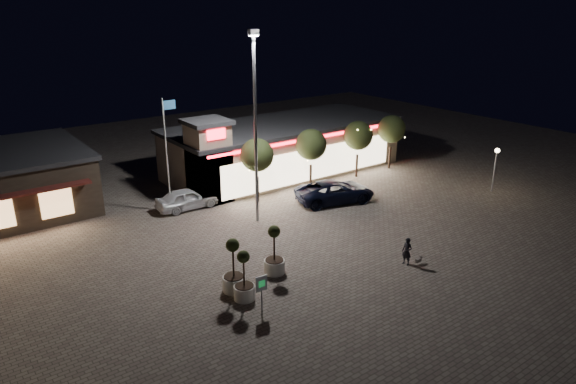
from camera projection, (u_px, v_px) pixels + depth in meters
ground at (308, 276)px, 27.55m from camera, size 90.00×90.00×0.00m
retail_building at (280, 148)px, 44.06m from camera, size 20.40×8.40×6.10m
floodlight_pole at (255, 118)px, 32.32m from camera, size 0.60×0.40×12.38m
flagpole at (167, 146)px, 34.70m from camera, size 0.95×0.10×8.00m
lamp_post_east at (496, 161)px, 39.37m from camera, size 0.36×0.36×3.48m
string_tree_a at (257, 155)px, 36.89m from camera, size 2.42×2.42×4.79m
string_tree_b at (311, 145)px, 39.67m from camera, size 2.42×2.42×4.79m
string_tree_c at (358, 136)px, 42.46m from camera, size 2.42×2.42×4.79m
string_tree_d at (392, 129)px, 44.69m from camera, size 2.42×2.42×4.79m
pickup_truck at (335, 191)px, 37.76m from camera, size 6.38×4.20×1.63m
white_sedan at (187, 199)px, 36.52m from camera, size 4.49×1.95×1.51m
pedestrian at (407, 251)px, 28.56m from camera, size 0.47×0.64×1.59m
dog at (419, 259)px, 28.77m from camera, size 0.55×0.23×0.29m
planter_left at (234, 275)px, 25.88m from camera, size 1.18×1.18×2.89m
planter_mid at (244, 284)px, 25.16m from camera, size 1.07×1.07×2.64m
planter_right at (274, 258)px, 27.62m from camera, size 1.13×1.13×2.79m
valet_sign at (262, 286)px, 24.02m from camera, size 0.61×0.10×1.85m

